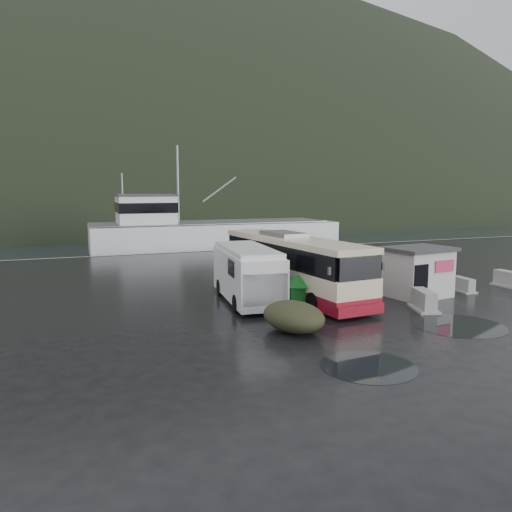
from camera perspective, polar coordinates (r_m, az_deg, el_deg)
name	(u,v)px	position (r m, az deg, el deg)	size (l,w,h in m)	color
ground	(290,303)	(23.37, 3.93, -5.43)	(160.00, 160.00, 0.00)	black
harbor_water	(101,209)	(131.00, -17.30, 5.15)	(300.00, 180.00, 0.02)	black
quay_edge	(187,252)	(42.04, -7.86, 0.45)	(160.00, 0.60, 1.50)	#999993
headland	(99,198)	(271.30, -17.46, 6.36)	(780.00, 540.00, 570.00)	black
coach_bus	(292,294)	(25.29, 4.13, -4.41)	(2.81, 11.06, 3.12)	beige
white_van	(247,302)	(23.67, -1.01, -5.24)	(2.16, 6.29, 2.63)	silver
waste_bin_left	(298,308)	(22.51, 4.77, -5.96)	(1.09, 1.09, 1.53)	#136C1F
waste_bin_right	(311,298)	(24.54, 6.32, -4.82)	(1.16, 1.16, 1.62)	#136C1F
dome_tent	(293,331)	(19.06, 4.29, -8.51)	(2.03, 2.84, 1.12)	#2E2F1C
ticket_kiosk	(417,296)	(26.08, 17.94, -4.40)	(3.15, 2.38, 2.46)	beige
jersey_barrier_a	(462,291)	(28.08, 22.53, -3.76)	(0.73, 1.46, 0.73)	#999993
jersey_barrier_b	(424,310)	(23.28, 18.60, -5.88)	(0.89, 1.78, 0.89)	#999993
jersey_barrier_c	(508,287)	(30.44, 26.85, -3.15)	(0.85, 1.70, 0.85)	#999993
fishing_trawler	(210,242)	(49.64, -5.27, 1.61)	(26.88, 5.89, 10.75)	silver
puddles	(363,315)	(21.63, 12.08, -6.67)	(9.12, 14.15, 0.01)	black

